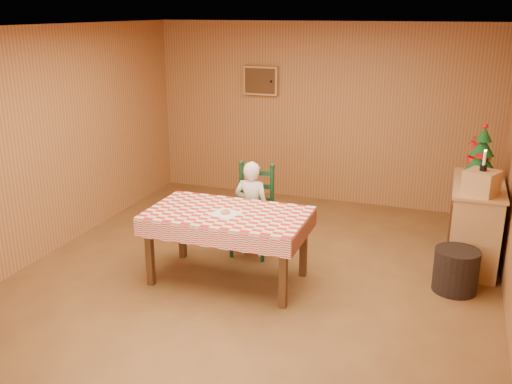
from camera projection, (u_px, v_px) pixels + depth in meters
ground at (250, 283)px, 6.01m from camera, size 6.00×6.00×0.00m
cabin_walls at (266, 103)px, 5.93m from camera, size 5.10×6.05×2.65m
dining_table at (227, 219)px, 5.87m from camera, size 1.66×0.96×0.77m
ladder_chair at (253, 212)px, 6.64m from camera, size 0.44×0.40×1.08m
seated_child at (252, 209)px, 6.57m from camera, size 0.41×0.27×1.12m
napkin at (225, 213)px, 5.80m from camera, size 0.32×0.32×0.00m
donut at (225, 212)px, 5.80m from camera, size 0.10×0.10×0.03m
shelf_unit at (474, 223)px, 6.40m from camera, size 0.54×1.24×0.93m
crate at (482, 182)px, 5.86m from camera, size 0.40×0.40×0.25m
christmas_tree at (482, 153)px, 6.40m from camera, size 0.34×0.34×0.62m
flower_arrangement at (476, 154)px, 6.71m from camera, size 0.30×0.30×0.40m
candle_set at (484, 165)px, 5.80m from camera, size 0.07×0.07×0.22m
storage_bin at (456, 270)px, 5.79m from camera, size 0.54×0.54×0.45m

